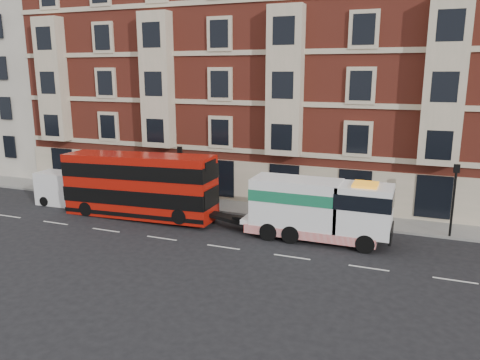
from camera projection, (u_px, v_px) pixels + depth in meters
name	position (u px, v px, depth m)	size (l,w,h in m)	color
ground	(223.00, 247.00, 26.45)	(120.00, 120.00, 0.00)	black
sidewalk	(265.00, 210.00, 33.24)	(90.00, 3.00, 0.15)	slate
victorian_terrace	(301.00, 67.00, 37.62)	(45.00, 12.00, 20.40)	maroon
cream_block	(7.00, 85.00, 47.85)	(16.00, 10.00, 16.80)	beige
lamp_post_west	(180.00, 172.00, 33.59)	(0.35, 0.15, 4.35)	black
lamp_post_east	(454.00, 195.00, 27.24)	(0.35, 0.15, 4.35)	black
double_decker_bus	(139.00, 185.00, 31.38)	(10.71, 2.46, 4.33)	#AE1309
tow_truck	(316.00, 209.00, 27.22)	(8.57, 2.53, 3.57)	white
box_van	(68.00, 189.00, 34.65)	(4.70, 2.13, 2.41)	white
pedestrian	(180.00, 188.00, 35.65)	(0.64, 0.42, 1.74)	#182730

